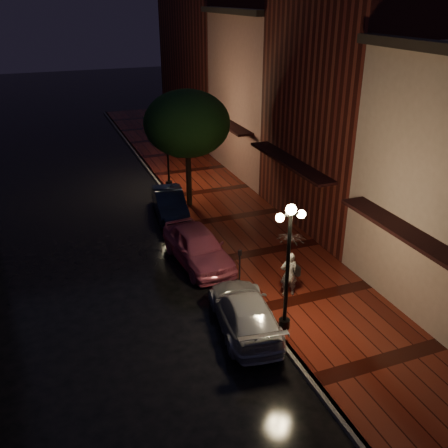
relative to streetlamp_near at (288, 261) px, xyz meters
name	(u,v)px	position (x,y,z in m)	size (l,w,h in m)	color
ground	(220,263)	(-0.35, 5.00, -2.60)	(120.00, 120.00, 0.00)	black
sidewalk	(270,252)	(1.90, 5.00, -2.53)	(4.50, 60.00, 0.15)	#42120B
curb	(220,261)	(-0.35, 5.00, -2.53)	(0.25, 60.00, 0.15)	#595451
storefront_mid	(352,105)	(6.65, 7.00, 2.90)	(5.00, 8.00, 11.00)	#511914
storefront_far	(271,97)	(6.65, 15.00, 1.90)	(5.00, 8.00, 9.00)	#8C5951
storefront_extra	(213,67)	(6.65, 25.00, 2.40)	(5.00, 12.00, 10.00)	#511914
streetlamp_near	(288,261)	(0.00, 0.00, 0.00)	(0.96, 0.36, 4.31)	black
streetlamp_far	(167,144)	(0.00, 14.00, 0.00)	(0.96, 0.36, 4.31)	black
street_tree	(187,126)	(0.26, 10.99, 1.64)	(4.16, 4.16, 5.80)	black
pink_car	(198,246)	(-1.17, 5.30, -1.85)	(1.78, 4.41, 1.50)	#CB5374
navy_car	(169,203)	(-0.95, 10.45, -1.95)	(1.37, 3.92, 1.29)	black
silver_car	(245,312)	(-1.13, 0.63, -1.97)	(1.76, 4.32, 1.25)	#ADABB3
woman_with_umbrella	(290,256)	(1.02, 1.69, -0.87)	(0.99, 1.01, 2.39)	white
parking_meter	(240,262)	(-0.20, 3.27, -1.70)	(0.13, 0.11, 1.24)	black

